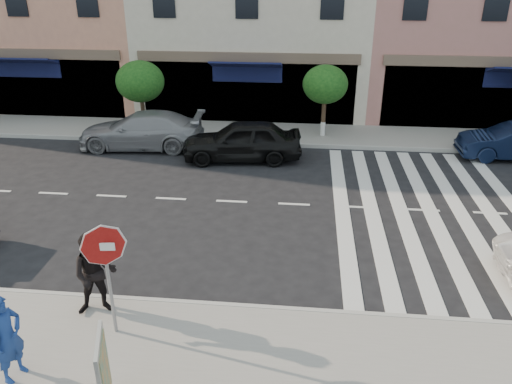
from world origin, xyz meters
name	(u,v)px	position (x,y,z in m)	size (l,w,h in m)	color
ground	(208,270)	(0.00, 0.00, 0.00)	(120.00, 120.00, 0.00)	black
sidewalk_near	(168,382)	(0.00, -3.75, 0.07)	(60.00, 4.50, 0.15)	gray
sidewalk_far	(255,133)	(0.00, 11.00, 0.07)	(60.00, 3.00, 0.15)	gray
street_tree_wb	(140,82)	(-5.00, 10.80, 2.31)	(2.10, 2.10, 3.06)	#473323
street_tree_c	(325,85)	(3.00, 10.80, 2.36)	(1.90, 1.90, 3.04)	#473323
stop_sign	(105,256)	(-1.37, -2.62, 1.93)	(0.86, 0.14, 2.44)	gray
photographer	(7,338)	(-2.73, -3.95, 1.01)	(0.63, 0.41, 1.72)	navy
walker	(95,274)	(-1.94, -2.00, 1.08)	(0.90, 0.70, 1.86)	black
poster_board	(104,377)	(-0.77, -4.53, 0.87)	(0.43, 0.95, 1.49)	beige
car_far_left	(141,130)	(-4.46, 8.82, 0.74)	(2.08, 5.12, 1.49)	gray
car_far_mid	(242,140)	(-0.17, 7.84, 0.78)	(1.84, 4.56, 1.55)	black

